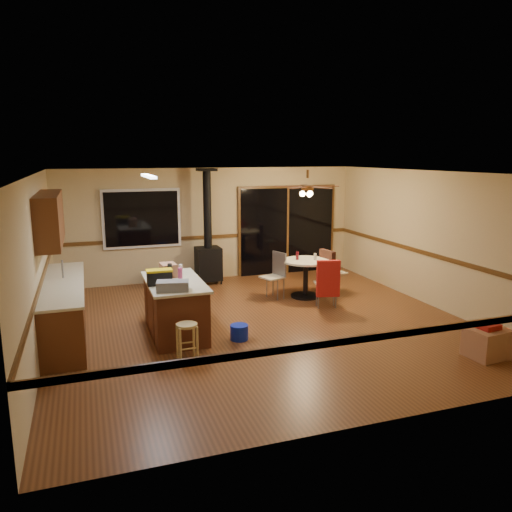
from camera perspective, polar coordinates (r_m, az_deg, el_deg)
name	(u,v)px	position (r m, az deg, el deg)	size (l,w,h in m)	color
floor	(262,324)	(8.77, 0.65, -7.75)	(7.00, 7.00, 0.00)	brown
ceiling	(262,173)	(8.29, 0.69, 9.48)	(7.00, 7.00, 0.00)	silver
wall_back	(211,224)	(11.74, -5.11, 3.67)	(7.00, 7.00, 0.00)	tan
wall_front	(375,311)	(5.37, 13.44, -6.10)	(7.00, 7.00, 0.00)	tan
wall_left	(37,265)	(7.99, -23.70, -0.99)	(7.00, 7.00, 0.00)	tan
wall_right	(434,239)	(10.15, 19.63, 1.80)	(7.00, 7.00, 0.00)	tan
chair_rail	(262,268)	(8.50, 0.66, -1.37)	(7.00, 7.00, 0.08)	#533414
window	(142,219)	(11.39, -12.92, 4.19)	(1.72, 0.10, 1.32)	black
sliding_door	(287,231)	(12.33, 3.58, 2.89)	(2.52, 0.10, 2.10)	black
lower_cabinets	(65,310)	(8.66, -21.01, -5.81)	(0.60, 3.00, 0.86)	#5E3117
countertop	(63,283)	(8.55, -21.23, -2.92)	(0.64, 3.04, 0.04)	beige
upper_cabinets	(50,219)	(8.57, -22.51, 3.97)	(0.35, 2.00, 0.80)	#5E3117
kitchen_island	(175,307)	(8.27, -9.23, -5.81)	(0.88, 1.68, 0.90)	#4D2313
wood_stove	(208,252)	(11.36, -5.49, 0.47)	(0.55, 0.50, 2.52)	black
ceiling_fan	(307,190)	(10.04, 5.90, 7.56)	(0.24, 0.24, 0.55)	brown
fluorescent_strip	(149,176)	(8.16, -12.18, 8.91)	(0.10, 1.20, 0.04)	white
toolbox_grey	(173,286)	(7.55, -9.50, -3.38)	(0.48, 0.26, 0.15)	slate
toolbox_black	(159,278)	(7.93, -10.98, -2.49)	(0.38, 0.20, 0.21)	black
toolbox_yellow_lid	(159,270)	(7.90, -11.01, -1.64)	(0.40, 0.21, 0.03)	gold
box_on_island	(168,270)	(8.44, -9.99, -1.57)	(0.24, 0.33, 0.22)	#9C6645
bottle_dark	(170,271)	(8.24, -9.81, -1.75)	(0.07, 0.07, 0.26)	black
bottle_pink	(180,275)	(8.03, -8.66, -2.16)	(0.07, 0.07, 0.23)	#D84C8C
bottle_white	(181,269)	(8.53, -8.61, -1.53)	(0.06, 0.06, 0.18)	white
bar_stool	(187,342)	(7.27, -7.87, -9.72)	(0.30, 0.30, 0.55)	tan
blue_bucket	(239,332)	(8.03, -1.93, -8.70)	(0.29, 0.29, 0.24)	#0C21AC
dining_table	(306,272)	(10.29, 5.70, -1.80)	(0.96, 0.96, 0.78)	black
glass_red	(297,256)	(10.25, 4.75, 0.05)	(0.06, 0.06, 0.17)	#590C14
glass_cream	(315,257)	(10.26, 6.77, -0.07)	(0.06, 0.06, 0.14)	beige
chair_left	(276,270)	(10.17, 2.32, -1.59)	(0.52, 0.51, 0.51)	tan
chair_near	(328,278)	(9.54, 8.22, -2.54)	(0.52, 0.55, 0.70)	tan
chair_right	(328,267)	(10.52, 8.24, -1.22)	(0.52, 0.49, 0.70)	tan
box_under_window	(159,279)	(11.32, -11.07, -2.58)	(0.45, 0.36, 0.36)	#9C6645
box_corner_a	(487,343)	(8.09, 24.90, -8.98)	(0.56, 0.47, 0.42)	#9C6645
box_corner_b	(495,343)	(8.18, 25.63, -8.98)	(0.47, 0.40, 0.38)	#9C6645
box_small_red	(489,326)	(8.01, 25.05, -7.30)	(0.28, 0.24, 0.08)	maroon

